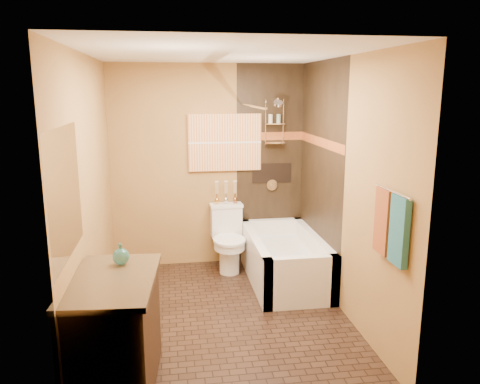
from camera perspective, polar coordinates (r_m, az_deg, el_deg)
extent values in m
plane|color=black|center=(4.79, -2.00, -14.79)|extent=(3.00, 3.00, 0.00)
cube|color=#A47A3F|center=(4.40, -17.85, -0.54)|extent=(0.02, 3.00, 2.50)
cube|color=#A47A3F|center=(4.65, 12.72, 0.45)|extent=(0.02, 3.00, 2.50)
cube|color=#A47A3F|center=(5.83, -3.82, 3.10)|extent=(2.40, 0.02, 2.50)
cube|color=#A47A3F|center=(2.93, 1.26, -6.29)|extent=(2.40, 0.02, 2.50)
plane|color=silver|center=(4.27, -2.27, 16.56)|extent=(3.00, 3.00, 0.00)
cube|color=black|center=(5.94, 3.67, 3.27)|extent=(0.85, 0.01, 2.50)
cube|color=black|center=(5.34, 9.70, 2.09)|extent=(0.01, 1.50, 2.50)
cube|color=maroon|center=(5.88, 3.74, 6.82)|extent=(0.85, 0.01, 0.10)
cube|color=maroon|center=(5.29, 9.74, 6.04)|extent=(0.01, 1.50, 0.10)
cube|color=black|center=(5.95, 3.91, 2.31)|extent=(0.50, 0.01, 0.25)
cylinder|color=silver|center=(5.73, 4.34, 11.27)|extent=(0.02, 0.26, 0.02)
cylinder|color=silver|center=(5.59, 4.68, 10.73)|extent=(0.11, 0.11, 0.09)
cylinder|color=silver|center=(5.96, 3.92, 0.87)|extent=(0.14, 0.02, 0.14)
cylinder|color=silver|center=(5.07, 1.38, 10.48)|extent=(0.03, 1.55, 0.03)
cylinder|color=silver|center=(3.66, 18.06, 0.11)|extent=(0.02, 0.55, 0.02)
cube|color=#1F546A|center=(3.61, 18.83, -4.51)|extent=(0.05, 0.22, 0.52)
cube|color=brown|center=(3.84, 17.06, -3.42)|extent=(0.05, 0.22, 0.52)
cube|color=orange|center=(5.79, -1.86, 6.05)|extent=(0.90, 0.04, 0.70)
cube|color=white|center=(3.38, -20.52, -0.16)|extent=(0.01, 1.00, 0.90)
cube|color=white|center=(4.87, 7.47, -10.88)|extent=(0.80, 0.10, 0.55)
cube|color=white|center=(6.13, 3.85, -5.81)|extent=(0.80, 0.10, 0.55)
cube|color=white|center=(5.42, 1.81, -8.28)|extent=(0.10, 1.50, 0.55)
cube|color=white|center=(5.58, 8.96, -7.81)|extent=(0.10, 1.50, 0.55)
cube|color=white|center=(5.53, 5.42, -9.03)|extent=(0.64, 1.34, 0.35)
cube|color=white|center=(5.90, -1.69, -3.62)|extent=(0.39, 0.19, 0.38)
cube|color=white|center=(5.84, -1.71, -1.64)|extent=(0.41, 0.21, 0.04)
cylinder|color=white|center=(5.73, -1.30, -8.02)|extent=(0.24, 0.24, 0.38)
cylinder|color=white|center=(5.67, -1.31, -6.41)|extent=(0.37, 0.37, 0.10)
cylinder|color=white|center=(5.65, -1.31, -5.88)|extent=(0.39, 0.39, 0.03)
cube|color=black|center=(3.72, -15.06, -16.59)|extent=(0.64, 0.98, 0.83)
cube|color=black|center=(3.53, -15.30, -10.38)|extent=(0.68, 1.03, 0.04)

